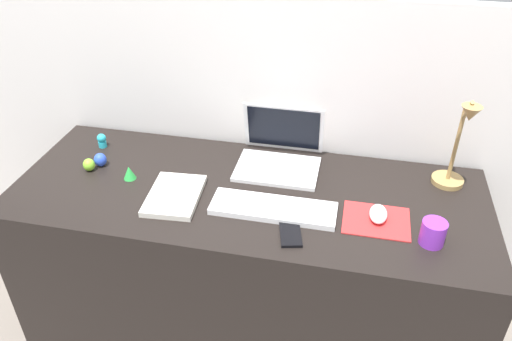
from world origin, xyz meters
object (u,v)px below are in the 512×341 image
object	(u,v)px
laptop	(280,150)
desk_lamp	(458,148)
coffee_mug	(433,233)
toy_figurine_cyan	(102,140)
toy_figurine_lime	(89,165)
keyboard	(273,208)
cell_phone	(290,233)
notebook_pad	(175,195)
toy_figurine_green	(129,173)
mouse	(378,214)
toy_figurine_blue	(100,160)

from	to	relation	value
laptop	desk_lamp	xyz separation A→B (m)	(0.60, -0.04, 0.11)
coffee_mug	toy_figurine_cyan	size ratio (longest dim) A/B	1.39
toy_figurine_lime	laptop	bearing A→B (deg)	16.32
keyboard	cell_phone	distance (m)	0.13
notebook_pad	coffee_mug	size ratio (longest dim) A/B	3.07
cell_phone	toy_figurine_green	size ratio (longest dim) A/B	2.59
mouse	toy_figurine_green	bearing A→B (deg)	176.75
desk_lamp	notebook_pad	xyz separation A→B (m)	(-0.91, -0.26, -0.15)
cell_phone	toy_figurine_lime	bearing A→B (deg)	152.16
toy_figurine_blue	toy_figurine_cyan	size ratio (longest dim) A/B	0.90
keyboard	toy_figurine_green	distance (m)	0.54
notebook_pad	toy_figurine_blue	distance (m)	0.36
mouse	toy_figurine_cyan	size ratio (longest dim) A/B	1.70
coffee_mug	toy_figurine_lime	xyz separation A→B (m)	(-1.20, 0.15, -0.02)
keyboard	mouse	world-z (taller)	mouse
cell_phone	desk_lamp	size ratio (longest dim) A/B	0.37
coffee_mug	toy_figurine_cyan	world-z (taller)	coffee_mug
notebook_pad	laptop	bearing A→B (deg)	39.32
cell_phone	coffee_mug	world-z (taller)	coffee_mug
keyboard	cell_phone	xyz separation A→B (m)	(0.07, -0.10, -0.01)
notebook_pad	coffee_mug	world-z (taller)	coffee_mug
cell_phone	toy_figurine_green	bearing A→B (deg)	150.05
toy_figurine_blue	toy_figurine_cyan	bearing A→B (deg)	113.99
laptop	toy_figurine_green	distance (m)	0.55
keyboard	cell_phone	size ratio (longest dim) A/B	3.20
laptop	notebook_pad	world-z (taller)	laptop
laptop	cell_phone	xyz separation A→B (m)	(0.10, -0.40, -0.05)
cell_phone	toy_figurine_green	distance (m)	0.64
keyboard	desk_lamp	world-z (taller)	desk_lamp
notebook_pad	mouse	bearing A→B (deg)	-1.69
cell_phone	toy_figurine_green	world-z (taller)	toy_figurine_green
coffee_mug	toy_figurine_green	world-z (taller)	coffee_mug
cell_phone	toy_figurine_cyan	xyz separation A→B (m)	(-0.81, 0.37, 0.02)
cell_phone	toy_figurine_lime	size ratio (longest dim) A/B	2.70
toy_figurine_cyan	toy_figurine_blue	bearing A→B (deg)	-66.01
mouse	keyboard	bearing A→B (deg)	-175.05
desk_lamp	toy_figurine_blue	size ratio (longest dim) A/B	6.88
coffee_mug	toy_figurine_green	xyz separation A→B (m)	(-1.03, 0.13, -0.01)
notebook_pad	toy_figurine_cyan	distance (m)	0.48
cell_phone	keyboard	bearing A→B (deg)	111.76
toy_figurine_cyan	laptop	bearing A→B (deg)	2.45
cell_phone	toy_figurine_green	xyz separation A→B (m)	(-0.61, 0.18, 0.02)
notebook_pad	toy_figurine_green	world-z (taller)	toy_figurine_green
toy_figurine_green	toy_figurine_blue	distance (m)	0.15
keyboard	toy_figurine_blue	size ratio (longest dim) A/B	8.08
desk_lamp	coffee_mug	bearing A→B (deg)	-104.45
cell_phone	toy_figurine_lime	xyz separation A→B (m)	(-0.78, 0.20, 0.02)
toy_figurine_green	toy_figurine_lime	bearing A→B (deg)	173.64
cell_phone	toy_figurine_blue	distance (m)	0.79
mouse	toy_figurine_cyan	xyz separation A→B (m)	(-1.07, 0.23, 0.01)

